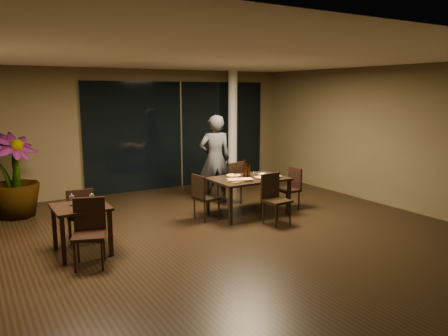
{
  "coord_description": "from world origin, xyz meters",
  "views": [
    {
      "loc": [
        -3.81,
        -6.31,
        2.46
      ],
      "look_at": [
        0.29,
        0.56,
        1.05
      ],
      "focal_mm": 35.0,
      "sensor_mm": 36.0,
      "label": 1
    }
  ],
  "objects_px": {
    "chair_main_near": "(274,196)",
    "bottle_c": "(245,168)",
    "chair_side_near": "(89,228)",
    "bottle_a": "(247,171)",
    "chair_main_right": "(291,186)",
    "bottle_b": "(249,171)",
    "potted_plant": "(14,176)",
    "chair_main_left": "(203,195)",
    "main_table": "(248,181)",
    "diner": "(215,159)",
    "chair_main_far": "(232,181)",
    "chair_side_far": "(80,212)",
    "side_table": "(81,214)"
  },
  "relations": [
    {
      "from": "chair_main_near",
      "to": "bottle_c",
      "type": "height_order",
      "value": "bottle_c"
    },
    {
      "from": "chair_side_near",
      "to": "bottle_a",
      "type": "bearing_deg",
      "value": 36.91
    },
    {
      "from": "chair_main_near",
      "to": "chair_side_near",
      "type": "bearing_deg",
      "value": -179.63
    },
    {
      "from": "chair_main_right",
      "to": "bottle_b",
      "type": "xyz_separation_m",
      "value": [
        -0.99,
        0.1,
        0.39
      ]
    },
    {
      "from": "chair_main_right",
      "to": "potted_plant",
      "type": "relative_size",
      "value": 0.52
    },
    {
      "from": "chair_side_near",
      "to": "potted_plant",
      "type": "bearing_deg",
      "value": 120.89
    },
    {
      "from": "chair_main_left",
      "to": "bottle_b",
      "type": "bearing_deg",
      "value": -103.13
    },
    {
      "from": "main_table",
      "to": "diner",
      "type": "bearing_deg",
      "value": 92.69
    },
    {
      "from": "potted_plant",
      "to": "chair_side_near",
      "type": "bearing_deg",
      "value": -78.59
    },
    {
      "from": "chair_main_far",
      "to": "bottle_b",
      "type": "height_order",
      "value": "bottle_b"
    },
    {
      "from": "main_table",
      "to": "chair_main_far",
      "type": "distance_m",
      "value": 0.84
    },
    {
      "from": "chair_main_near",
      "to": "chair_main_left",
      "type": "height_order",
      "value": "chair_main_near"
    },
    {
      "from": "chair_main_right",
      "to": "chair_side_far",
      "type": "distance_m",
      "value": 4.31
    },
    {
      "from": "main_table",
      "to": "chair_side_near",
      "type": "distance_m",
      "value": 3.55
    },
    {
      "from": "chair_main_far",
      "to": "side_table",
      "type": "bearing_deg",
      "value": 8.54
    },
    {
      "from": "main_table",
      "to": "side_table",
      "type": "relative_size",
      "value": 1.88
    },
    {
      "from": "potted_plant",
      "to": "bottle_c",
      "type": "height_order",
      "value": "potted_plant"
    },
    {
      "from": "chair_main_right",
      "to": "potted_plant",
      "type": "height_order",
      "value": "potted_plant"
    },
    {
      "from": "chair_main_near",
      "to": "chair_side_far",
      "type": "height_order",
      "value": "chair_main_near"
    },
    {
      "from": "chair_main_right",
      "to": "chair_side_near",
      "type": "relative_size",
      "value": 0.91
    },
    {
      "from": "bottle_a",
      "to": "bottle_c",
      "type": "distance_m",
      "value": 0.09
    },
    {
      "from": "side_table",
      "to": "chair_side_near",
      "type": "bearing_deg",
      "value": -90.48
    },
    {
      "from": "bottle_c",
      "to": "chair_main_left",
      "type": "bearing_deg",
      "value": -177.49
    },
    {
      "from": "chair_main_near",
      "to": "bottle_b",
      "type": "relative_size",
      "value": 3.59
    },
    {
      "from": "side_table",
      "to": "bottle_b",
      "type": "bearing_deg",
      "value": 8.17
    },
    {
      "from": "chair_side_near",
      "to": "bottle_b",
      "type": "bearing_deg",
      "value": 35.83
    },
    {
      "from": "bottle_a",
      "to": "bottle_b",
      "type": "height_order",
      "value": "bottle_a"
    },
    {
      "from": "chair_main_far",
      "to": "bottle_c",
      "type": "xyz_separation_m",
      "value": [
        -0.13,
        -0.68,
        0.39
      ]
    },
    {
      "from": "potted_plant",
      "to": "bottle_a",
      "type": "height_order",
      "value": "potted_plant"
    },
    {
      "from": "bottle_b",
      "to": "bottle_c",
      "type": "distance_m",
      "value": 0.15
    },
    {
      "from": "chair_side_far",
      "to": "bottle_a",
      "type": "height_order",
      "value": "bottle_a"
    },
    {
      "from": "potted_plant",
      "to": "bottle_a",
      "type": "relative_size",
      "value": 5.89
    },
    {
      "from": "bottle_b",
      "to": "diner",
      "type": "bearing_deg",
      "value": 93.28
    },
    {
      "from": "side_table",
      "to": "bottle_c",
      "type": "height_order",
      "value": "bottle_c"
    },
    {
      "from": "potted_plant",
      "to": "diner",
      "type": "bearing_deg",
      "value": -13.19
    },
    {
      "from": "chair_main_left",
      "to": "bottle_c",
      "type": "distance_m",
      "value": 1.07
    },
    {
      "from": "main_table",
      "to": "bottle_b",
      "type": "xyz_separation_m",
      "value": [
        0.01,
        -0.01,
        0.21
      ]
    },
    {
      "from": "chair_main_left",
      "to": "bottle_a",
      "type": "height_order",
      "value": "bottle_a"
    },
    {
      "from": "main_table",
      "to": "bottle_c",
      "type": "distance_m",
      "value": 0.28
    },
    {
      "from": "chair_main_far",
      "to": "bottle_c",
      "type": "distance_m",
      "value": 0.8
    },
    {
      "from": "bottle_c",
      "to": "potted_plant",
      "type": "bearing_deg",
      "value": 153.14
    },
    {
      "from": "main_table",
      "to": "chair_side_near",
      "type": "bearing_deg",
      "value": -163.42
    },
    {
      "from": "potted_plant",
      "to": "chair_main_left",
      "type": "bearing_deg",
      "value": -34.3
    },
    {
      "from": "chair_side_far",
      "to": "chair_main_right",
      "type": "bearing_deg",
      "value": -173.88
    },
    {
      "from": "chair_main_far",
      "to": "bottle_a",
      "type": "relative_size",
      "value": 3.37
    },
    {
      "from": "chair_main_far",
      "to": "bottle_a",
      "type": "distance_m",
      "value": 0.85
    },
    {
      "from": "side_table",
      "to": "bottle_c",
      "type": "distance_m",
      "value": 3.47
    },
    {
      "from": "chair_main_right",
      "to": "bottle_c",
      "type": "xyz_separation_m",
      "value": [
        -1.01,
        0.25,
        0.44
      ]
    },
    {
      "from": "chair_side_near",
      "to": "potted_plant",
      "type": "distance_m",
      "value": 3.28
    },
    {
      "from": "main_table",
      "to": "chair_main_near",
      "type": "height_order",
      "value": "chair_main_near"
    }
  ]
}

